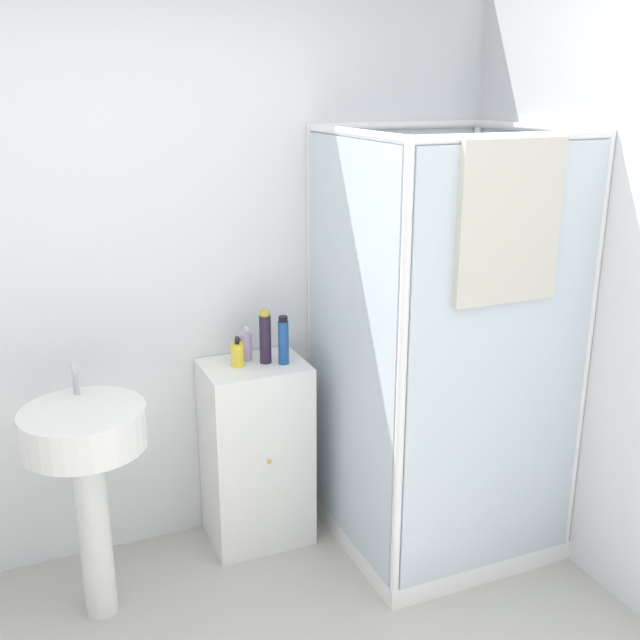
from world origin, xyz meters
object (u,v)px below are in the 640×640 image
Objects in this scene: sink at (87,456)px; soap_dispenser at (237,354)px; lotion_bottle_white at (246,346)px; shampoo_bottle_blue at (283,341)px; shampoo_bottle_tall_black at (265,337)px.

soap_dispenser is (0.68, 0.26, 0.22)m from sink.
lotion_bottle_white is (0.74, 0.32, 0.23)m from sink.
lotion_bottle_white is (0.06, 0.05, 0.01)m from soap_dispenser.
shampoo_bottle_blue is at bearing 13.62° from sink.
shampoo_bottle_blue is (0.19, -0.05, 0.05)m from soap_dispenser.
lotion_bottle_white is at bearing 142.35° from shampoo_bottle_blue.
sink is 7.54× the size of soap_dispenser.
shampoo_bottle_blue is (0.87, 0.21, 0.27)m from sink.
shampoo_bottle_tall_black reaches higher than sink.
sink is 0.94m from shampoo_bottle_blue.
sink is at bearing -166.38° from shampoo_bottle_blue.
shampoo_bottle_tall_black is 0.11m from lotion_bottle_white.
shampoo_bottle_blue is at bearing -14.86° from soap_dispenser.
sink reaches higher than soap_dispenser.
lotion_bottle_white is at bearing 23.31° from sink.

